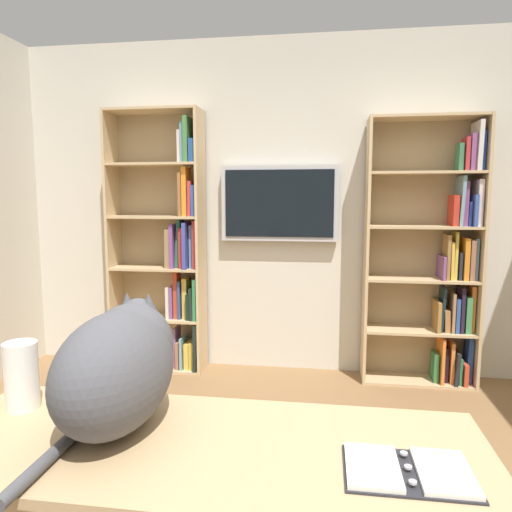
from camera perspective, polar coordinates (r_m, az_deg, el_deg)
wall_back at (r=3.90m, az=3.69°, el=5.86°), size 4.52×0.06×2.70m
bookshelf_left at (r=3.84m, az=20.97°, el=-0.28°), size 0.85×0.28×2.03m
bookshelf_right at (r=3.95m, az=-10.42°, el=0.91°), size 0.77×0.28×2.13m
wall_mounted_tv at (r=3.82m, az=2.84°, el=6.37°), size 0.94×0.07×0.60m
desk at (r=1.52m, az=-6.39°, el=-25.31°), size 1.64×0.63×0.72m
cat at (r=1.57m, az=-16.09°, el=-12.31°), size 0.32×0.68×0.39m
open_binder at (r=1.40m, az=17.90°, el=-23.44°), size 0.33×0.22×0.02m
paper_towel_roll at (r=1.82m, az=-26.49°, el=-12.82°), size 0.11×0.11×0.23m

